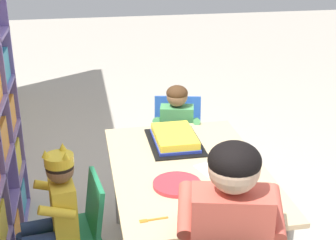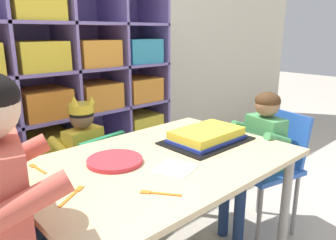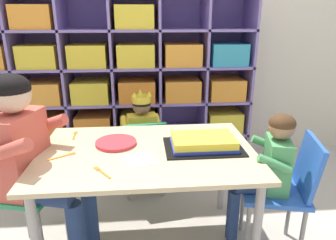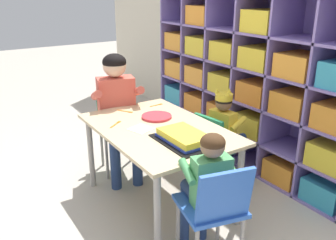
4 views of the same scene
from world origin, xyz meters
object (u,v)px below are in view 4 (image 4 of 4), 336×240
(adult_helper_seated, at_px, (118,103))
(paper_plate_stack, at_px, (157,117))
(fork_beside_plate_stack, at_px, (157,105))
(activity_table, at_px, (158,136))
(fork_near_cake_tray, at_px, (126,111))
(classroom_chair_guest_side, at_px, (215,207))
(birthday_cake_on_tray, at_px, (184,138))
(classroom_chair_adult_side, at_px, (116,123))
(fork_at_table_front_edge, at_px, (116,124))
(classroom_chair_blue, at_px, (216,143))
(child_with_crown, at_px, (226,125))
(guest_at_table_side, at_px, (207,180))

(adult_helper_seated, bearing_deg, paper_plate_stack, -59.59)
(fork_beside_plate_stack, bearing_deg, activity_table, 54.91)
(fork_near_cake_tray, xyz_separation_m, fork_beside_plate_stack, (-0.00, 0.29, 0.00))
(classroom_chair_guest_side, distance_m, birthday_cake_on_tray, 0.51)
(classroom_chair_adult_side, relative_size, birthday_cake_on_tray, 1.67)
(classroom_chair_guest_side, relative_size, fork_at_table_front_edge, 5.76)
(birthday_cake_on_tray, xyz_separation_m, fork_near_cake_tray, (-0.73, -0.05, -0.02))
(classroom_chair_blue, height_order, fork_at_table_front_edge, fork_at_table_front_edge)
(activity_table, relative_size, classroom_chair_blue, 1.89)
(classroom_chair_guest_side, bearing_deg, fork_near_cake_tray, -79.49)
(classroom_chair_adult_side, xyz_separation_m, paper_plate_stack, (0.52, 0.10, 0.20))
(child_with_crown, relative_size, fork_near_cake_tray, 6.31)
(child_with_crown, relative_size, adult_helper_seated, 0.76)
(activity_table, distance_m, child_with_crown, 0.67)
(child_with_crown, relative_size, paper_plate_stack, 3.49)
(classroom_chair_blue, height_order, adult_helper_seated, adult_helper_seated)
(guest_at_table_side, distance_m, fork_at_table_front_edge, 0.87)
(guest_at_table_side, bearing_deg, birthday_cake_on_tray, -90.14)
(fork_at_table_front_edge, bearing_deg, fork_near_cake_tray, -167.37)
(adult_helper_seated, height_order, birthday_cake_on_tray, adult_helper_seated)
(fork_at_table_front_edge, bearing_deg, child_with_crown, 132.22)
(guest_at_table_side, distance_m, fork_near_cake_tray, 1.07)
(classroom_chair_guest_side, bearing_deg, classroom_chair_adult_side, -80.36)
(classroom_chair_blue, xyz_separation_m, paper_plate_stack, (-0.15, -0.47, 0.28))
(adult_helper_seated, bearing_deg, child_with_crown, -24.54)
(classroom_chair_adult_side, bearing_deg, classroom_chair_guest_side, -79.92)
(birthday_cake_on_tray, height_order, fork_beside_plate_stack, birthday_cake_on_tray)
(fork_near_cake_tray, bearing_deg, classroom_chair_guest_side, 144.43)
(activity_table, height_order, child_with_crown, child_with_crown)
(guest_at_table_side, relative_size, birthday_cake_on_tray, 1.99)
(child_with_crown, height_order, fork_at_table_front_edge, child_with_crown)
(fork_at_table_front_edge, bearing_deg, classroom_chair_adult_side, -150.80)
(classroom_chair_guest_side, relative_size, fork_beside_plate_stack, 5.69)
(classroom_chair_blue, xyz_separation_m, fork_at_table_front_edge, (-0.20, -0.79, 0.27))
(fork_near_cake_tray, bearing_deg, birthday_cake_on_tray, 151.02)
(classroom_chair_blue, height_order, guest_at_table_side, guest_at_table_side)
(child_with_crown, relative_size, fork_beside_plate_stack, 6.46)
(guest_at_table_side, distance_m, birthday_cake_on_tray, 0.36)
(child_with_crown, distance_m, guest_at_table_side, 1.00)
(activity_table, distance_m, fork_beside_plate_stack, 0.50)
(fork_beside_plate_stack, bearing_deg, classroom_chair_adult_side, -50.42)
(fork_at_table_front_edge, bearing_deg, adult_helper_seated, -153.72)
(guest_at_table_side, bearing_deg, fork_at_table_front_edge, -66.62)
(child_with_crown, distance_m, paper_plate_stack, 0.61)
(paper_plate_stack, bearing_deg, guest_at_table_side, -11.45)
(birthday_cake_on_tray, relative_size, paper_plate_stack, 1.83)
(classroom_chair_blue, distance_m, paper_plate_stack, 0.57)
(classroom_chair_blue, xyz_separation_m, adult_helper_seated, (-0.57, -0.59, 0.30))
(guest_at_table_side, bearing_deg, activity_table, -82.99)
(adult_helper_seated, xyz_separation_m, paper_plate_stack, (0.41, 0.12, -0.02))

